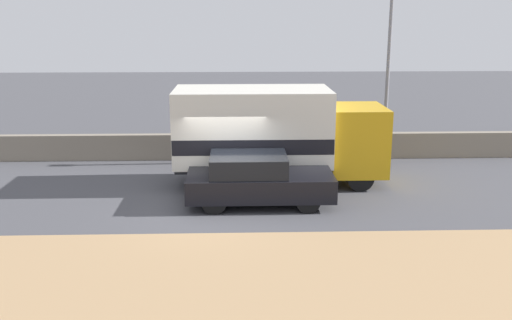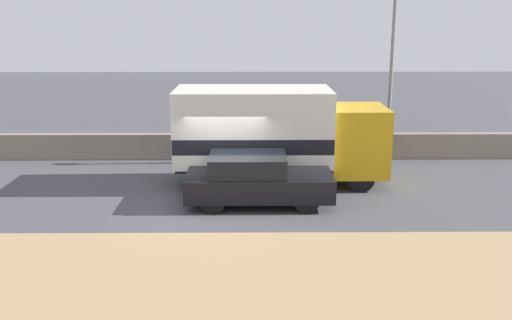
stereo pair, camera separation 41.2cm
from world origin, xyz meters
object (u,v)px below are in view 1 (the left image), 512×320
(street_lamp, at_px, (389,55))
(pedestrian, at_px, (384,140))
(box_truck, at_px, (272,132))
(car_hatchback, at_px, (257,180))

(street_lamp, distance_m, pedestrian, 3.15)
(box_truck, height_order, pedestrian, box_truck)
(box_truck, bearing_deg, car_hatchback, -104.71)
(box_truck, distance_m, pedestrian, 5.03)
(street_lamp, height_order, car_hatchback, street_lamp)
(box_truck, bearing_deg, street_lamp, 32.72)
(street_lamp, xyz_separation_m, box_truck, (-4.51, -2.90, -2.29))
(pedestrian, bearing_deg, box_truck, -151.92)
(street_lamp, height_order, pedestrian, street_lamp)
(box_truck, xyz_separation_m, pedestrian, (4.38, 2.34, -0.81))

